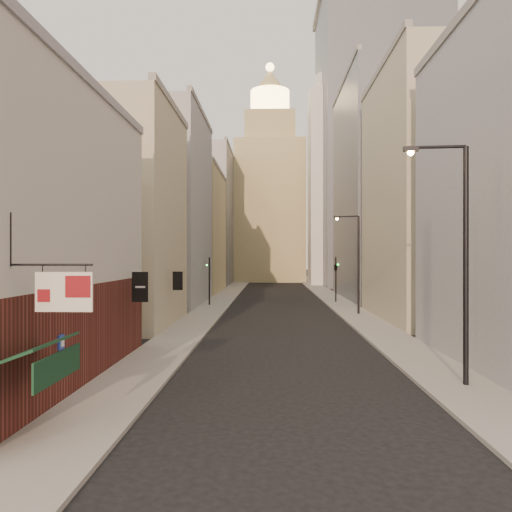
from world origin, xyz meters
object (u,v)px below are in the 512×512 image
Objects in this scene: clock_tower at (270,195)px; traffic_light_right at (336,268)px; streetlamp_near at (459,249)px; streetlamp_mid at (356,258)px; white_tower at (332,180)px; traffic_light_left at (209,273)px.

clock_tower reaches higher than traffic_light_right.
streetlamp_near is at bearing 101.96° from traffic_light_right.
clock_tower reaches higher than streetlamp_mid.
streetlamp_near is at bearing -84.81° from clock_tower.
white_tower reaches higher than streetlamp_mid.
streetlamp_mid is 11.14m from traffic_light_right.
white_tower is 8.30× the size of traffic_light_right.
streetlamp_near is 1.09× the size of streetlamp_mid.
traffic_light_left is (-13.61, 31.03, -1.98)m from streetlamp_near.
white_tower is (11.00, -14.00, 0.97)m from clock_tower.
streetlamp_mid is at bearing -94.33° from white_tower.
white_tower is at bearing 91.15° from streetlamp_near.
streetlamp_mid reaches higher than traffic_light_right.
white_tower is 4.80× the size of streetlamp_mid.
traffic_light_right is (7.27, -48.10, -13.76)m from clock_tower.
streetlamp_mid is at bearing 103.12° from traffic_light_right.
clock_tower is at bearing 119.68° from streetlamp_mid.
streetlamp_near reaches higher than streetlamp_mid.
traffic_light_left is at bearing 117.71° from streetlamp_near.
clock_tower reaches higher than traffic_light_left.
streetlamp_mid is at bearing 93.93° from streetlamp_near.
traffic_light_right is (-0.31, 11.09, -1.07)m from streetlamp_mid.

